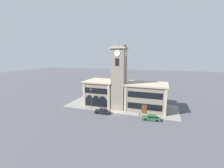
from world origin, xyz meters
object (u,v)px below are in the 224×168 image
(parked_car_mid, at_px, (151,117))
(bollard, at_px, (140,114))
(parked_car_near, at_px, (103,111))
(street_lamp, at_px, (91,96))

(parked_car_mid, relative_size, bollard, 4.67)
(parked_car_near, bearing_deg, parked_car_mid, 176.22)
(parked_car_near, distance_m, bollard, 11.14)
(parked_car_near, bearing_deg, bollard, -175.74)
(parked_car_mid, distance_m, bollard, 3.77)
(bollard, bearing_deg, parked_car_mid, -24.37)
(parked_car_near, xyz_separation_m, bollard, (11.03, 1.56, -0.05))
(street_lamp, height_order, bollard, street_lamp)
(street_lamp, xyz_separation_m, bollard, (15.73, -0.22, -3.86))
(parked_car_mid, relative_size, street_lamp, 0.72)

